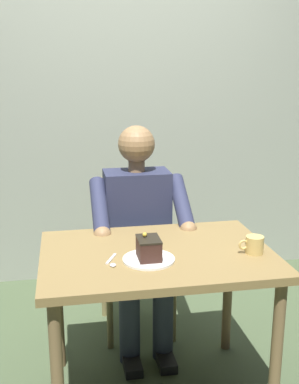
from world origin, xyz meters
TOP-DOWN VIEW (x-y plane):
  - cafe_rear_panel at (0.00, -1.47)m, footprint 6.40×0.12m
  - dining_table at (0.00, 0.00)m, footprint 1.03×0.72m
  - chair at (0.00, -0.68)m, footprint 0.42×0.42m
  - seated_person at (-0.00, -0.50)m, footprint 0.53×0.58m
  - dessert_plate at (0.06, 0.09)m, footprint 0.22×0.22m
  - cake_slice at (0.06, 0.09)m, footprint 0.09×0.13m
  - coffee_cup at (-0.42, 0.10)m, footprint 0.11×0.08m
  - dessert_spoon at (0.21, 0.09)m, footprint 0.06×0.14m

SIDE VIEW (x-z plane):
  - chair at x=0.00m, z-range 0.05..0.94m
  - dining_table at x=0.00m, z-range 0.27..1.00m
  - seated_person at x=0.00m, z-range 0.03..1.25m
  - dessert_spoon at x=0.21m, z-range 0.73..0.74m
  - dessert_plate at x=0.06m, z-range 0.73..0.74m
  - coffee_cup at x=-0.42m, z-range 0.73..0.81m
  - cake_slice at x=0.06m, z-range 0.73..0.84m
  - cafe_rear_panel at x=0.00m, z-range 0.00..3.00m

